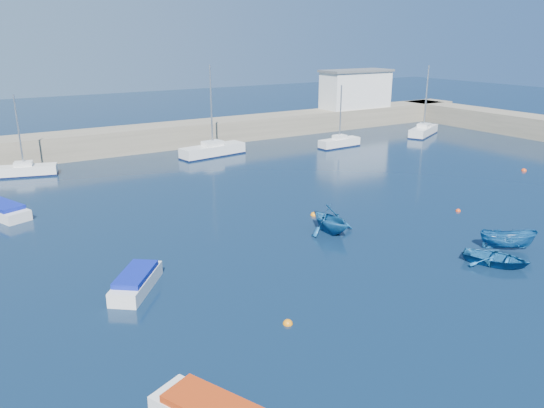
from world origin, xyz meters
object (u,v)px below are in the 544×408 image
sailboat_5 (24,170)px  sailboat_6 (213,150)px  motorboat_2 (2,210)px  dinghy_right (508,240)px  harbor_office (356,90)px  dinghy_center (496,259)px  sailboat_8 (423,131)px  motorboat_1 (136,281)px  sailboat_7 (339,142)px  dinghy_left (330,219)px

sailboat_5 → sailboat_6: bearing=-79.1°
motorboat_2 → dinghy_right: dinghy_right is taller
harbor_office → dinghy_center: harbor_office is taller
harbor_office → dinghy_center: size_ratio=2.82×
sailboat_5 → sailboat_8: (47.23, -4.90, 0.08)m
motorboat_2 → harbor_office: bearing=-1.4°
harbor_office → sailboat_6: sailboat_6 is taller
motorboat_1 → dinghy_right: bearing=20.4°
sailboat_7 → dinghy_left: 28.34m
sailboat_6 → sailboat_7: sailboat_6 is taller
sailboat_5 → dinghy_left: size_ratio=2.09×
sailboat_5 → dinghy_center: size_ratio=2.10×
sailboat_8 → sailboat_7: bearing=64.3°
dinghy_center → dinghy_left: bearing=89.0°
motorboat_2 → sailboat_7: bearing=-11.2°
motorboat_1 → dinghy_center: motorboat_1 is taller
sailboat_6 → dinghy_right: size_ratio=2.89×
sailboat_7 → dinghy_center: sailboat_7 is taller
sailboat_6 → sailboat_7: bearing=-112.1°
harbor_office → dinghy_right: size_ratio=3.02×
motorboat_1 → dinghy_right: dinghy_right is taller
sailboat_7 → sailboat_8: 14.11m
motorboat_2 → dinghy_center: (22.71, -24.18, -0.11)m
sailboat_7 → sailboat_8: bearing=-92.5°
sailboat_6 → sailboat_7: (14.58, -3.55, -0.08)m
dinghy_center → dinghy_left: (-4.77, 9.10, 0.57)m
harbor_office → motorboat_1: 55.20m
motorboat_1 → dinghy_left: size_ratio=1.16×
harbor_office → sailboat_8: 11.90m
dinghy_right → sailboat_7: bearing=19.1°
harbor_office → dinghy_center: bearing=-121.1°
dinghy_left → motorboat_1: bearing=-174.7°
harbor_office → sailboat_6: (-26.12, -7.34, -4.45)m
sailboat_8 → motorboat_1: 51.43m
sailboat_8 → dinghy_right: sailboat_8 is taller
harbor_office → dinghy_center: 48.82m
dinghy_center → motorboat_2: bearing=104.6°
harbor_office → sailboat_7: (-11.54, -10.89, -4.53)m
motorboat_2 → sailboat_5: bearing=53.5°
harbor_office → sailboat_7: size_ratio=1.41×
dinghy_right → sailboat_6: bearing=45.5°
dinghy_right → motorboat_2: bearing=86.9°
sailboat_8 → dinghy_left: 39.07m
sailboat_6 → sailboat_8: bearing=-105.2°
sailboat_5 → dinghy_right: (22.11, -34.75, 0.10)m
dinghy_right → sailboat_8: bearing=-0.7°
sailboat_5 → dinghy_right: bearing=-131.9°
harbor_office → motorboat_2: 51.07m
motorboat_1 → dinghy_center: size_ratio=1.16×
sailboat_5 → dinghy_center: sailboat_5 is taller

